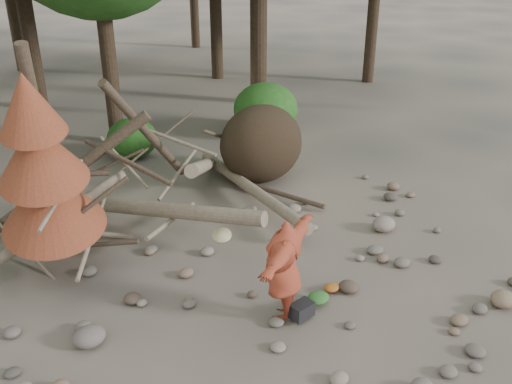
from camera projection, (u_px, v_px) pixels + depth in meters
ground at (302, 292)px, 10.25m from camera, size 120.00×120.00×0.00m
deadfall_pile at (245, 151)px, 13.97m from camera, size 8.55×5.24×3.30m
dead_conifer at (43, 170)px, 9.94m from camera, size 2.06×2.16×4.35m
bush_mid at (132, 138)px, 15.94m from camera, size 1.40×1.40×1.12m
bush_right at (266, 109)px, 17.67m from camera, size 2.00×2.00×1.60m
frisbee_thrower at (283, 270)px, 9.14m from camera, size 2.26×1.58×1.84m
backpack at (302, 313)px, 9.50m from camera, size 0.40×0.28×0.26m
cloth_green at (318, 300)px, 9.90m from camera, size 0.42×0.35×0.16m
cloth_orange at (331, 290)px, 10.22m from camera, size 0.30×0.24×0.11m
boulder_front_right at (503, 299)px, 9.84m from camera, size 0.46×0.41×0.27m
boulder_mid_right at (384, 224)px, 12.25m from camera, size 0.52×0.46×0.31m
boulder_mid_left at (89, 336)px, 8.92m from camera, size 0.51×0.46×0.31m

